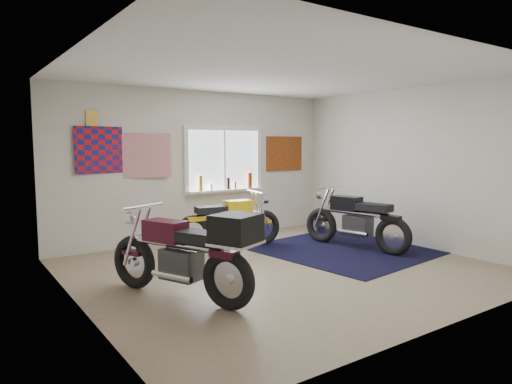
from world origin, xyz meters
TOP-DOWN VIEW (x-y plane):
  - ground at (0.00, 0.00)m, footprint 5.50×5.50m
  - room_shell at (0.00, 0.00)m, footprint 5.50×5.50m
  - navy_rug at (1.55, 0.34)m, footprint 2.79×2.87m
  - window_assembly at (0.50, 2.47)m, footprint 1.66×0.17m
  - oil_bottles at (0.60, 2.40)m, footprint 1.15×0.09m
  - flag_display at (-1.90, 2.48)m, footprint 1.60×0.10m
  - triumph_poster at (1.95, 2.48)m, footprint 0.90×0.03m
  - yellow_triumph at (0.01, 1.50)m, footprint 1.89×0.57m
  - black_chrome_bike at (1.75, 0.29)m, footprint 0.67×1.99m
  - maroon_tourer at (-1.68, -0.44)m, footprint 1.11×1.98m

SIDE VIEW (x-z plane):
  - ground at x=0.00m, z-range 0.00..0.00m
  - navy_rug at x=1.55m, z-range 0.00..0.01m
  - yellow_triumph at x=0.01m, z-range -0.06..0.90m
  - black_chrome_bike at x=1.75m, z-range -0.06..0.96m
  - maroon_tourer at x=-1.68m, z-range 0.02..1.06m
  - oil_bottles at x=0.60m, z-range 0.88..1.18m
  - window_assembly at x=0.50m, z-range 0.74..2.00m
  - triumph_poster at x=1.95m, z-range 1.20..1.90m
  - room_shell at x=0.00m, z-range -1.11..4.39m
  - flag_display at x=-1.90m, z-range 1.56..2.73m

